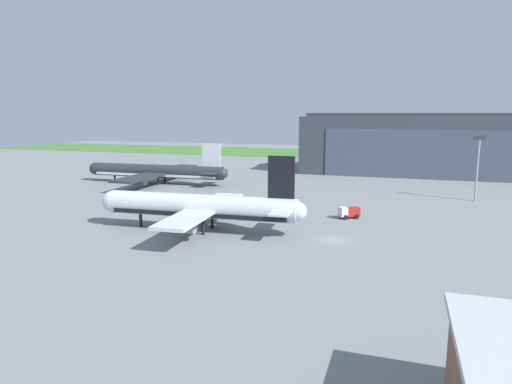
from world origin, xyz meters
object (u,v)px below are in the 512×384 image
Objects in this scene: maintenance_hangar at (417,145)px; apron_light_mast at (478,162)px; fuel_bowser at (349,212)px; airliner_near_right at (199,207)px; airliner_far_right at (157,172)px.

apron_light_mast is (11.95, -48.80, -0.69)m from maintenance_hangar.
fuel_bowser is at bearing -100.39° from maintenance_hangar.
maintenance_hangar reaches higher than fuel_bowser.
fuel_bowser is 38.22m from apron_light_mast.
maintenance_hangar is 2.04× the size of airliner_near_right.
maintenance_hangar is 87.32m from airliner_far_right.
airliner_far_right is at bearing 179.70° from apron_light_mast.
apron_light_mast is at bearing 42.26° from airliner_near_right.
maintenance_hangar reaches higher than airliner_far_right.
airliner_near_right is at bearing -111.72° from maintenance_hangar.
airliner_far_right is at bearing 154.85° from fuel_bowser.
airliner_near_right is 29.45m from fuel_bowser.
fuel_bowser is at bearing -133.71° from apron_light_mast.
maintenance_hangar is 50.24m from apron_light_mast.
airliner_far_right is 64.70m from fuel_bowser.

